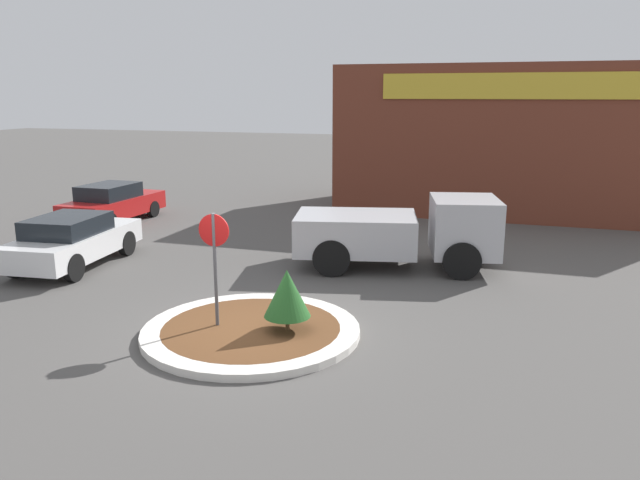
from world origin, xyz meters
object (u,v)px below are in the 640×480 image
at_px(utility_truck, 401,231).
at_px(parked_sedan_white, 72,240).
at_px(stop_sign, 215,252).
at_px(parked_sedan_red, 113,203).

relative_size(utility_truck, parked_sedan_white, 1.27).
relative_size(stop_sign, parked_sedan_red, 0.56).
bearing_deg(stop_sign, parked_sedan_white, 151.75).
xyz_separation_m(parked_sedan_red, parked_sedan_white, (2.62, -5.45, 0.02)).
height_order(utility_truck, parked_sedan_red, utility_truck).
height_order(stop_sign, utility_truck, stop_sign).
xyz_separation_m(stop_sign, utility_truck, (2.60, 5.80, -0.63)).
bearing_deg(stop_sign, parked_sedan_red, 134.79).
distance_m(utility_truck, parked_sedan_red, 11.56).
distance_m(stop_sign, utility_truck, 6.39).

